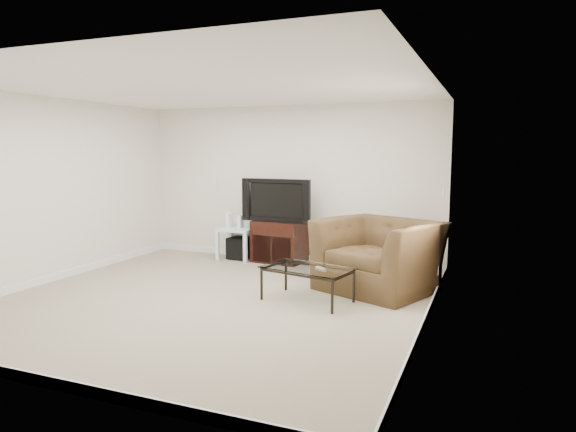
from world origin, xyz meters
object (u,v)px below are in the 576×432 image
at_px(tv_stand, 280,241).
at_px(side_table, 238,243).
at_px(recliner, 379,243).
at_px(coffee_table, 307,284).
at_px(television, 279,200).
at_px(subwoofer, 240,248).

xyz_separation_m(tv_stand, side_table, (-0.74, -0.06, -0.07)).
bearing_deg(tv_stand, recliner, -23.80).
distance_m(side_table, coffee_table, 2.64).
bearing_deg(coffee_table, television, 121.67).
xyz_separation_m(television, subwoofer, (-0.70, -0.00, -0.82)).
xyz_separation_m(tv_stand, coffee_table, (1.15, -1.90, -0.13)).
height_order(television, recliner, television).
distance_m(subwoofer, recliner, 2.77).
relative_size(tv_stand, coffee_table, 0.77).
height_order(television, subwoofer, television).
relative_size(tv_stand, television, 0.73).
height_order(side_table, recliner, recliner).
relative_size(side_table, coffee_table, 0.52).
bearing_deg(coffee_table, tv_stand, 121.14).
height_order(recliner, coffee_table, recliner).
bearing_deg(side_table, television, 2.13).
relative_size(subwoofer, recliner, 0.25).
xyz_separation_m(tv_stand, television, (-0.00, -0.03, 0.67)).
bearing_deg(television, coffee_table, -54.75).
height_order(tv_stand, subwoofer, tv_stand).
bearing_deg(television, recliner, -26.15).
bearing_deg(recliner, television, 172.67).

